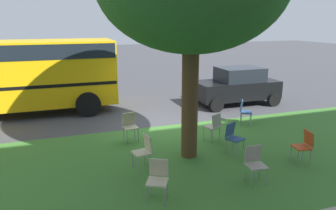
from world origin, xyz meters
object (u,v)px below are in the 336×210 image
(chair_4, at_px, (214,125))
(chair_5, at_px, (158,177))
(chair_2, at_px, (130,124))
(chair_7, at_px, (244,110))
(chair_3, at_px, (304,144))
(chair_1, at_px, (233,136))
(chair_0, at_px, (144,149))
(parked_car, at_px, (237,86))
(chair_6, at_px, (255,161))

(chair_4, xyz_separation_m, chair_5, (2.65, 2.67, 0.00))
(chair_2, relative_size, chair_7, 1.00)
(chair_2, bearing_deg, chair_7, -176.39)
(chair_3, relative_size, chair_4, 1.00)
(chair_3, bearing_deg, chair_5, 6.35)
(chair_1, height_order, chair_4, same)
(chair_1, height_order, chair_7, same)
(chair_0, relative_size, chair_4, 1.00)
(parked_car, bearing_deg, chair_0, 41.36)
(chair_2, distance_m, chair_4, 2.60)
(parked_car, bearing_deg, chair_2, 27.53)
(chair_3, relative_size, chair_5, 1.00)
(chair_4, bearing_deg, chair_1, 94.29)
(chair_1, relative_size, chair_3, 1.00)
(chair_1, height_order, chair_5, same)
(chair_0, relative_size, chair_3, 1.00)
(chair_1, bearing_deg, chair_7, -128.30)
(chair_5, distance_m, parked_car, 8.60)
(chair_0, xyz_separation_m, chair_5, (0.11, 1.51, 0.00))
(chair_2, height_order, chair_5, same)
(chair_6, bearing_deg, chair_3, -165.05)
(chair_1, relative_size, chair_7, 1.00)
(chair_2, xyz_separation_m, chair_4, (-2.44, 0.90, 0.00))
(chair_5, height_order, parked_car, parked_car)
(chair_2, bearing_deg, chair_6, 120.46)
(chair_3, bearing_deg, chair_0, -14.51)
(parked_car, bearing_deg, chair_7, 64.53)
(chair_3, xyz_separation_m, chair_4, (1.50, -2.21, 0.00))
(chair_3, distance_m, chair_5, 4.17)
(chair_4, xyz_separation_m, chair_7, (-1.82, -1.17, 0.00))
(chair_1, height_order, chair_6, same)
(chair_5, bearing_deg, chair_2, -93.38)
(chair_1, bearing_deg, chair_4, -85.71)
(chair_3, xyz_separation_m, chair_6, (1.82, 0.49, 0.00))
(chair_6, bearing_deg, chair_2, -59.54)
(chair_2, height_order, parked_car, parked_car)
(chair_4, bearing_deg, chair_0, 24.55)
(chair_1, xyz_separation_m, chair_7, (-1.74, -2.21, 0.00))
(chair_4, bearing_deg, chair_3, 124.26)
(chair_4, height_order, chair_7, same)
(chair_0, height_order, chair_3, same)
(chair_2, bearing_deg, chair_3, 141.72)
(chair_0, height_order, chair_5, same)
(chair_7, relative_size, parked_car, 0.24)
(chair_2, distance_m, parked_car, 6.20)
(chair_2, xyz_separation_m, chair_6, (-2.11, 3.60, 0.00))
(chair_1, distance_m, chair_7, 2.81)
(chair_5, xyz_separation_m, chair_7, (-4.47, -3.84, 0.00))
(chair_4, height_order, parked_car, parked_car)
(chair_4, bearing_deg, chair_5, 45.21)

